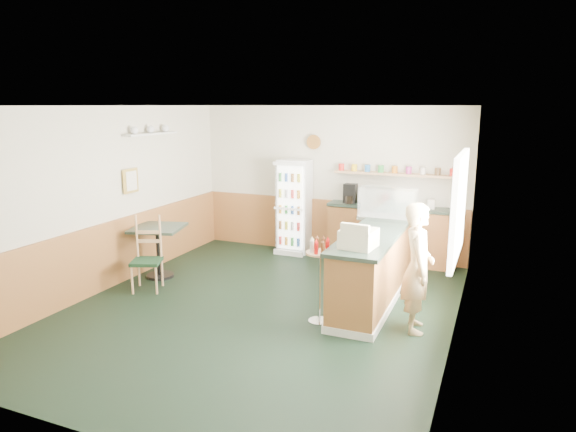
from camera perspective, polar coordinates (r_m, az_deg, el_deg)
The scene contains 13 objects.
ground at distance 7.08m, azimuth -3.22°, elevation -10.26°, with size 6.00×6.00×0.00m, color black.
room_envelope at distance 7.40m, azimuth -2.47°, elevation 3.01°, with size 5.04×6.02×2.72m.
service_counter at distance 7.47m, azimuth 9.83°, elevation -5.47°, with size 0.68×3.01×1.01m.
back_counter at distance 9.10m, azimuth 11.32°, elevation -1.72°, with size 2.24×0.42×1.69m.
drinks_fridge at distance 9.48m, azimuth 0.64°, elevation 1.03°, with size 0.57×0.51×1.73m.
display_case at distance 7.87m, azimuth 11.07°, elevation 1.32°, with size 0.85×0.44×0.48m.
cash_register at distance 6.29m, azimuth 7.85°, elevation -2.48°, with size 0.39×0.41×0.23m, color beige.
shopkeeper at distance 6.38m, azimuth 14.20°, elevation -5.61°, with size 0.53×0.38×1.59m, color tan.
condiment_stand at distance 6.44m, azimuth 3.52°, elevation -5.74°, with size 0.35×0.35×1.08m.
newspaper_rack at distance 7.74m, azimuth 7.60°, elevation -4.67°, with size 0.09×0.41×0.49m.
cafe_table at distance 8.40m, azimuth -14.19°, elevation -2.79°, with size 0.92×0.92×0.83m.
cafe_chair at distance 7.92m, azimuth -15.11°, elevation -3.80°, with size 0.54×0.55×1.11m.
dog_doorstop at distance 7.55m, azimuth 4.80°, elevation -7.95°, with size 0.19×0.25×0.23m.
Camera 1 is at (2.88, -5.88, 2.71)m, focal length 32.00 mm.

